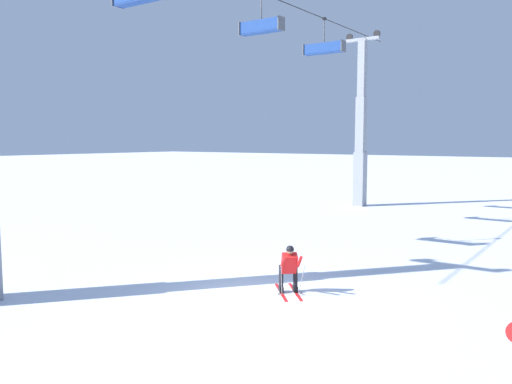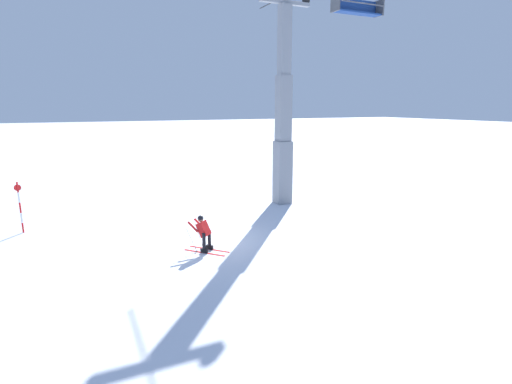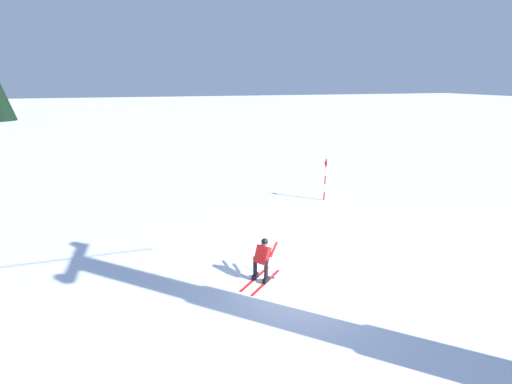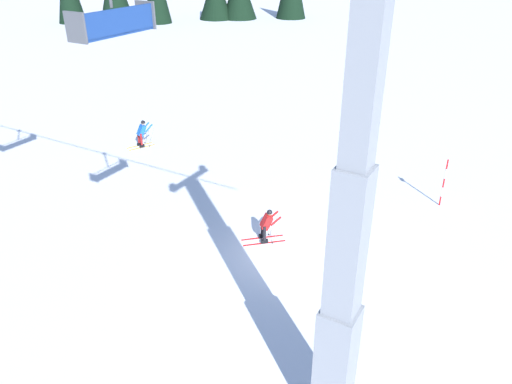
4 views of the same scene
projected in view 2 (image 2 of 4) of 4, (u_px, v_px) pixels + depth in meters
ground_plane at (206, 241)px, 16.35m from camera, size 260.00×260.00×0.00m
skier_carving_main at (203, 231)px, 15.05m from camera, size 1.64×1.56×1.52m
lift_tower_near at (283, 121)px, 21.68m from camera, size 0.85×2.98×11.23m
chairlift_seat_nearest at (357, 6)px, 15.51m from camera, size 0.61×2.21×2.08m
trail_marker_pole at (20, 206)px, 17.10m from camera, size 0.07×0.28×2.29m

